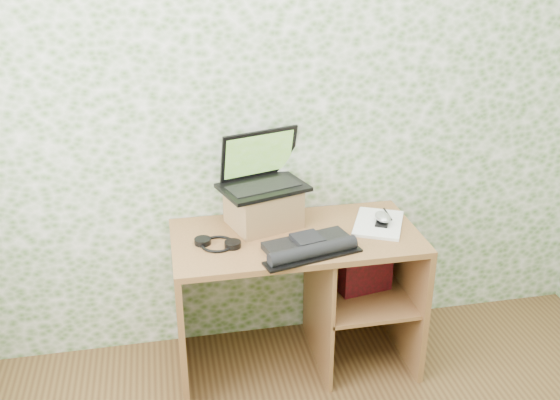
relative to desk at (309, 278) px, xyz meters
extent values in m
plane|color=white|center=(-0.08, 0.28, 0.82)|extent=(3.50, 0.00, 3.50)
cube|color=brown|center=(-0.08, -0.03, 0.25)|extent=(1.20, 0.60, 0.03)
cube|color=brown|center=(-0.66, -0.03, -0.12)|extent=(0.03, 0.60, 0.72)
cube|color=brown|center=(0.51, -0.03, -0.12)|extent=(0.03, 0.60, 0.72)
cube|color=brown|center=(0.04, -0.03, -0.12)|extent=(0.02, 0.56, 0.72)
cube|color=brown|center=(0.27, -0.03, -0.10)|extent=(0.46, 0.56, 0.02)
cube|color=brown|center=(0.28, 0.26, -0.12)|extent=(0.48, 0.02, 0.72)
cube|color=brown|center=(-0.21, 0.12, 0.36)|extent=(0.38, 0.35, 0.19)
cube|color=black|center=(-0.21, 0.12, 0.47)|extent=(0.47, 0.39, 0.02)
cube|color=black|center=(-0.21, 0.10, 0.48)|extent=(0.38, 0.25, 0.00)
cube|color=black|center=(-0.21, 0.23, 0.61)|extent=(0.41, 0.18, 0.25)
cube|color=#37631C|center=(-0.21, 0.22, 0.60)|extent=(0.36, 0.15, 0.21)
cube|color=black|center=(-0.05, -0.15, 0.29)|extent=(0.44, 0.24, 0.03)
cube|color=black|center=(-0.05, -0.15, 0.29)|extent=(0.16, 0.16, 0.05)
cylinder|color=black|center=(-0.05, -0.26, 0.30)|extent=(0.43, 0.17, 0.07)
cube|color=black|center=(-0.05, -0.27, 0.27)|extent=(0.48, 0.20, 0.01)
torus|color=black|center=(-0.46, -0.06, 0.28)|extent=(0.21, 0.21, 0.01)
cylinder|color=black|center=(-0.53, -0.03, 0.28)|extent=(0.08, 0.08, 0.03)
cylinder|color=black|center=(-0.39, -0.09, 0.28)|extent=(0.08, 0.08, 0.03)
cube|color=white|center=(0.35, 0.00, 0.28)|extent=(0.34, 0.39, 0.02)
ellipsoid|color=#BCBCBE|center=(0.37, -0.01, 0.30)|extent=(0.12, 0.14, 0.04)
cylinder|color=black|center=(0.43, 0.07, 0.29)|extent=(0.02, 0.14, 0.01)
cube|color=maroon|center=(0.29, -0.03, 0.07)|extent=(0.28, 0.13, 0.32)
camera|label=1|loc=(-0.68, -2.65, 1.65)|focal=40.00mm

